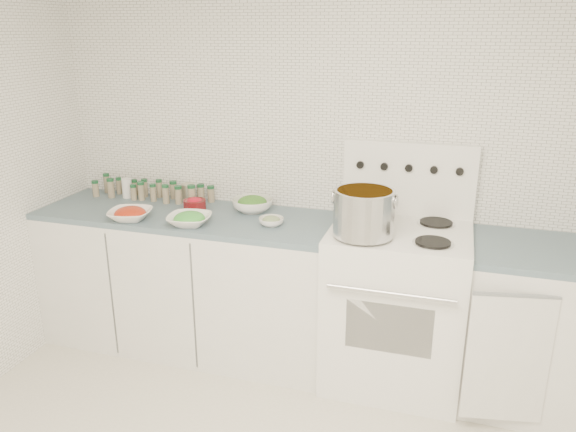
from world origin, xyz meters
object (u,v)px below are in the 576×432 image
(stove, at_px, (396,301))
(bowl_tomato, at_px, (130,214))
(stock_pot, at_px, (364,211))
(bowl_snowpea, at_px, (189,219))

(stove, distance_m, bowl_tomato, 1.64)
(bowl_tomato, bearing_deg, stock_pot, 1.07)
(stock_pot, bearing_deg, stove, 44.85)
(bowl_tomato, bearing_deg, stove, 7.47)
(bowl_tomato, height_order, bowl_snowpea, same)
(stove, relative_size, stock_pot, 4.01)
(stove, height_order, stock_pot, stove)
(bowl_tomato, bearing_deg, bowl_snowpea, 2.45)
(bowl_tomato, relative_size, bowl_snowpea, 1.05)
(stock_pot, relative_size, bowl_tomato, 1.15)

